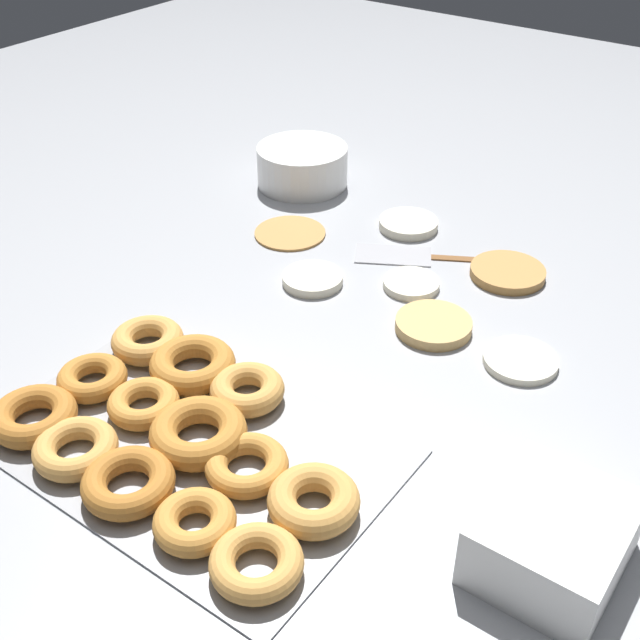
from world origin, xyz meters
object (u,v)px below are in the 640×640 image
(pancake_6, at_px, (314,278))
(spatula, at_px, (412,255))
(pancake_5, at_px, (435,324))
(batter_bowl, at_px, (302,166))
(pancake_1, at_px, (508,272))
(container_stack, at_px, (553,539))
(pancake_0, at_px, (290,232))
(pancake_4, at_px, (408,224))
(pancake_2, at_px, (411,284))
(pancake_3, at_px, (521,360))
(donut_tray, at_px, (177,433))

(pancake_6, xyz_separation_m, spatula, (0.08, 0.15, -0.00))
(pancake_5, height_order, batter_bowl, batter_bowl)
(pancake_1, bearing_deg, container_stack, -60.96)
(pancake_5, bearing_deg, pancake_6, -179.66)
(pancake_0, relative_size, spatula, 0.47)
(pancake_0, relative_size, pancake_5, 1.12)
(pancake_6, distance_m, container_stack, 0.57)
(pancake_4, bearing_deg, pancake_5, -52.17)
(batter_bowl, bearing_deg, pancake_2, -28.80)
(pancake_2, height_order, pancake_6, pancake_6)
(container_stack, bearing_deg, pancake_3, 118.81)
(pancake_2, xyz_separation_m, pancake_6, (-0.13, -0.07, 0.00))
(container_stack, bearing_deg, spatula, 133.21)
(pancake_4, xyz_separation_m, pancake_6, (-0.03, -0.23, -0.00))
(batter_bowl, bearing_deg, container_stack, -37.65)
(container_stack, xyz_separation_m, spatula, (-0.41, 0.44, -0.03))
(pancake_2, bearing_deg, pancake_6, -149.60)
(pancake_5, relative_size, donut_tray, 0.23)
(pancake_2, height_order, batter_bowl, batter_bowl)
(pancake_2, relative_size, container_stack, 0.56)
(pancake_1, bearing_deg, spatula, -166.78)
(pancake_1, bearing_deg, pancake_0, -165.70)
(pancake_4, relative_size, donut_tray, 0.22)
(pancake_6, xyz_separation_m, batter_bowl, (-0.22, 0.26, 0.03))
(pancake_1, xyz_separation_m, pancake_2, (-0.10, -0.11, -0.00))
(pancake_2, xyz_separation_m, container_stack, (0.36, -0.36, 0.03))
(donut_tray, bearing_deg, spatula, 89.65)
(pancake_5, xyz_separation_m, container_stack, (0.28, -0.28, 0.03))
(pancake_2, xyz_separation_m, donut_tray, (-0.05, -0.45, 0.01))
(pancake_4, xyz_separation_m, spatula, (0.05, -0.08, -0.01))
(pancake_5, relative_size, batter_bowl, 0.64)
(pancake_5, height_order, spatula, pancake_5)
(pancake_2, height_order, container_stack, container_stack)
(pancake_5, bearing_deg, batter_bowl, 148.32)
(pancake_4, distance_m, pancake_6, 0.23)
(pancake_3, distance_m, pancake_6, 0.34)
(pancake_0, xyz_separation_m, pancake_5, (0.33, -0.10, 0.00))
(donut_tray, relative_size, container_stack, 3.02)
(pancake_3, bearing_deg, donut_tray, -124.79)
(pancake_0, relative_size, pancake_3, 1.21)
(pancake_5, relative_size, container_stack, 0.70)
(pancake_3, distance_m, container_stack, 0.32)
(pancake_0, height_order, pancake_1, pancake_1)
(pancake_0, relative_size, pancake_4, 1.20)
(pancake_0, distance_m, pancake_6, 0.15)
(pancake_3, distance_m, donut_tray, 0.45)
(pancake_2, distance_m, spatula, 0.09)
(donut_tray, distance_m, container_stack, 0.42)
(pancake_0, height_order, pancake_2, pancake_2)
(pancake_3, height_order, pancake_4, pancake_4)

